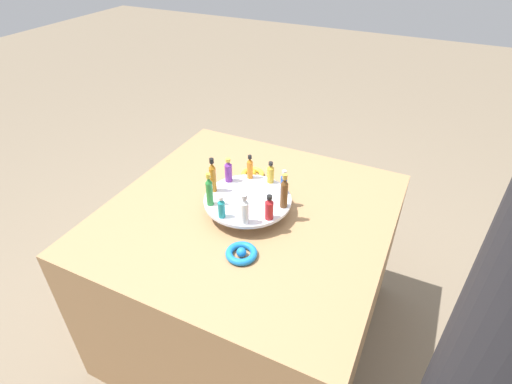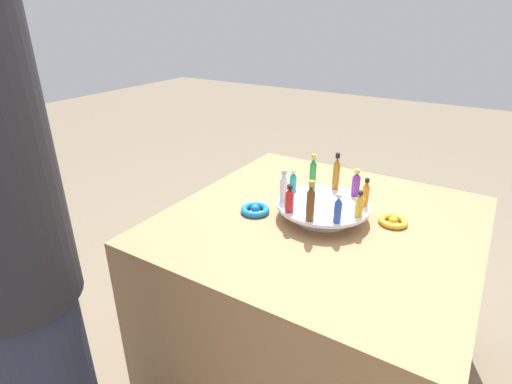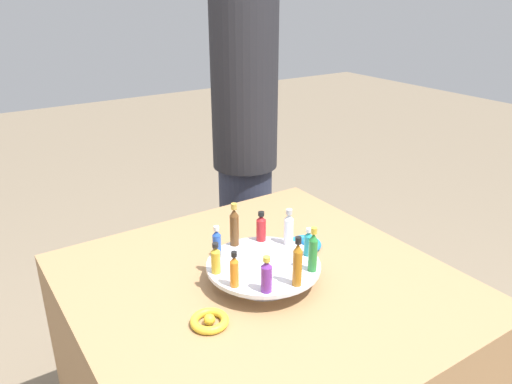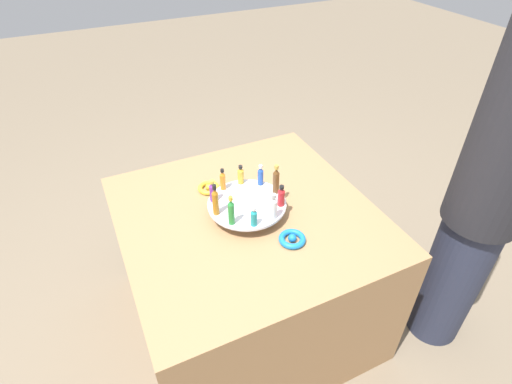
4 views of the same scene
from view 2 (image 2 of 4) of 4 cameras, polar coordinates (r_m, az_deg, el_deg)
The scene contains 16 objects.
ground_plane at distance 1.91m, azimuth 7.84°, elevation -22.95°, with size 12.00×12.00×0.00m, color #756651.
party_table at distance 1.67m, azimuth 8.56°, elevation -14.59°, with size 1.06×1.06×0.71m.
display_stand at distance 1.45m, azimuth 9.52°, elevation -2.31°, with size 0.33×0.33×0.06m.
bottle_amber at distance 1.54m, azimuth 11.40°, elevation 2.71°, with size 0.03×0.03×0.14m.
bottle_green at distance 1.54m, azimuth 8.13°, elevation 2.78°, with size 0.03×0.03×0.13m.
bottle_teal at distance 1.50m, azimuth 5.32°, elevation 1.47°, with size 0.03×0.03×0.09m.
bottle_clear at distance 1.42m, azimuth 4.01°, elevation 0.76°, with size 0.03×0.03×0.12m.
bottle_red at distance 1.35m, azimuth 4.81°, elevation -1.08°, with size 0.03×0.03×0.10m.
bottle_brown at distance 1.29m, azimuth 7.80°, elevation -1.49°, with size 0.03×0.03×0.14m.
bottle_blue at distance 1.30m, azimuth 11.62°, elevation -2.46°, with size 0.03×0.03×0.10m.
bottle_gold at distance 1.36m, azimuth 14.54°, elevation -1.80°, with size 0.03×0.03×0.09m.
bottle_orange at distance 1.43m, azimuth 15.39°, elevation -0.21°, with size 0.02×0.02×0.10m.
bottle_purple at distance 1.51m, azimuth 14.09°, elevation 1.16°, with size 0.03×0.03×0.10m.
ribbon_bow_gold at distance 1.49m, azimuth 19.00°, elevation -3.95°, with size 0.10×0.10×0.03m.
ribbon_bow_blue at distance 1.48m, azimuth -0.12°, elevation -2.53°, with size 0.11×0.11×0.03m.
person_figure at distance 1.13m, azimuth -32.14°, elevation -6.62°, with size 0.30×0.30×1.76m.
Camera 2 is at (0.47, -1.21, 1.40)m, focal length 28.00 mm.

